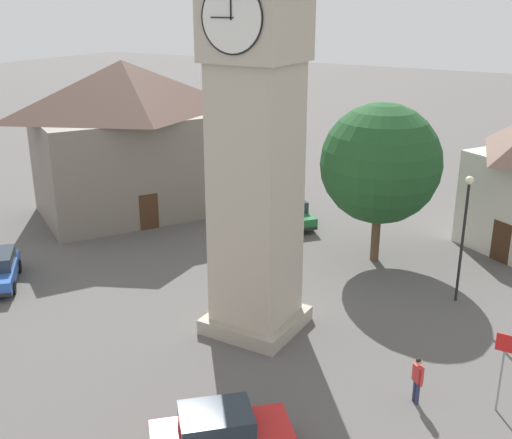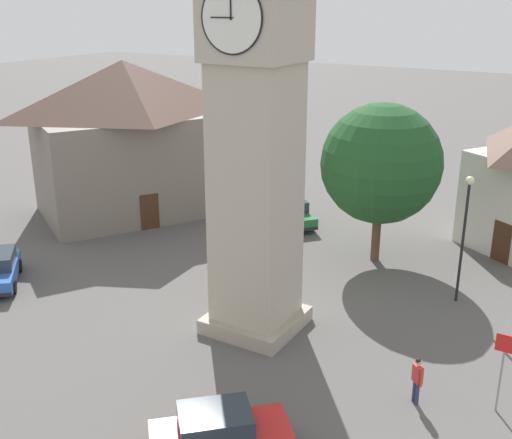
% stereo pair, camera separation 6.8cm
% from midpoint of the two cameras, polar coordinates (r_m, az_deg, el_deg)
% --- Properties ---
extents(ground_plane, '(200.00, 200.00, 0.00)m').
position_cam_midpoint_polar(ground_plane, '(26.14, -0.08, -9.66)').
color(ground_plane, '#565451').
extents(clock_tower, '(4.19, 4.19, 19.38)m').
position_cam_midpoint_polar(clock_tower, '(22.86, -0.09, 15.89)').
color(clock_tower, '#A59C89').
rests_on(clock_tower, ground).
extents(car_silver_kerb, '(4.18, 4.03, 1.53)m').
position_cam_midpoint_polar(car_silver_kerb, '(19.36, -3.38, -18.79)').
color(car_silver_kerb, red).
rests_on(car_silver_kerb, ground).
extents(car_red_corner, '(4.24, 3.95, 1.53)m').
position_cam_midpoint_polar(car_red_corner, '(37.16, 3.05, 0.70)').
color(car_red_corner, '#236B38').
rests_on(car_red_corner, ground).
extents(pedestrian, '(0.44, 0.40, 1.69)m').
position_cam_midpoint_polar(pedestrian, '(21.89, 14.37, -13.61)').
color(pedestrian, '#2D3351').
rests_on(pedestrian, ground).
extents(tree, '(5.93, 5.93, 8.06)m').
position_cam_midpoint_polar(tree, '(31.31, 11.17, 5.00)').
color(tree, brown).
rests_on(tree, ground).
extents(building_corner_back, '(11.92, 13.06, 9.31)m').
position_cam_midpoint_polar(building_corner_back, '(39.04, -11.75, 7.32)').
color(building_corner_back, slate).
rests_on(building_corner_back, ground).
extents(lamp_post, '(0.36, 0.36, 5.74)m').
position_cam_midpoint_polar(lamp_post, '(28.15, 18.35, -0.11)').
color(lamp_post, black).
rests_on(lamp_post, ground).
extents(road_sign, '(0.60, 0.07, 2.80)m').
position_cam_midpoint_polar(road_sign, '(21.85, 21.44, -11.76)').
color(road_sign, gray).
rests_on(road_sign, ground).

